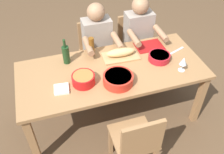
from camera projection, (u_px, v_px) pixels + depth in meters
name	position (u px, v px, depth m)	size (l,w,h in m)	color
ground_plane	(112.00, 114.00, 3.14)	(8.00, 8.00, 0.00)	brown
dining_table	(112.00, 75.00, 2.70)	(1.97, 0.85, 0.74)	#9E7044
chair_far_center	(137.00, 141.00, 2.29)	(0.40, 0.40, 0.85)	#9E7044
chair_near_left	(133.00, 42.00, 3.47)	(0.40, 0.40, 0.85)	#9E7044
diner_near_left	(139.00, 36.00, 3.19)	(0.41, 0.53, 1.20)	#2D2D38
chair_near_center	(95.00, 49.00, 3.35)	(0.40, 0.40, 0.85)	#9E7044
diner_near_center	(98.00, 43.00, 3.07)	(0.41, 0.53, 1.20)	#2D2D38
serving_bowl_pasta	(118.00, 79.00, 2.45)	(0.30, 0.30, 0.10)	red
serving_bowl_salad	(159.00, 57.00, 2.74)	(0.24, 0.24, 0.07)	#B21923
serving_bowl_fruit	(83.00, 79.00, 2.45)	(0.23, 0.23, 0.10)	red
cutting_board	(121.00, 56.00, 2.79)	(0.40, 0.22, 0.02)	tan
bread_loaf	(121.00, 52.00, 2.76)	(0.32, 0.11, 0.09)	tan
wine_bottle	(66.00, 54.00, 2.66)	(0.08, 0.08, 0.29)	#193819
beer_bottle	(92.00, 47.00, 2.76)	(0.06, 0.06, 0.22)	brown
wine_glass	(183.00, 62.00, 2.56)	(0.08, 0.08, 0.17)	silver
placemat_near_left	(149.00, 46.00, 2.95)	(0.32, 0.23, 0.01)	maroon
carving_knife	(176.00, 51.00, 2.88)	(0.23, 0.02, 0.01)	silver
napkin_stack	(61.00, 89.00, 2.41)	(0.14, 0.14, 0.02)	white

